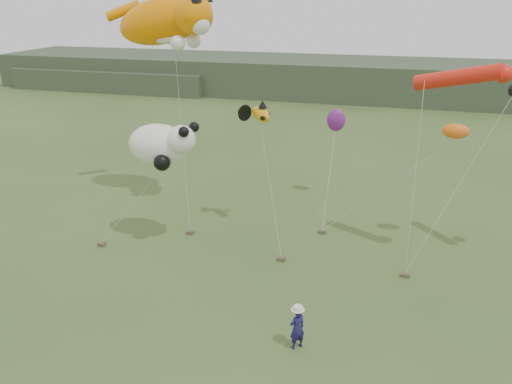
% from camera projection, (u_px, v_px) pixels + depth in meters
% --- Properties ---
extents(ground, '(120.00, 120.00, 0.00)m').
position_uv_depth(ground, '(262.00, 319.00, 18.14)').
color(ground, '#385123').
rests_on(ground, ground).
extents(headland, '(90.00, 13.00, 4.00)m').
position_uv_depth(headland, '(334.00, 78.00, 58.25)').
color(headland, '#2D3D28').
rests_on(headland, ground).
extents(festival_attendant, '(0.66, 0.65, 1.53)m').
position_uv_depth(festival_attendant, '(297.00, 328.00, 16.43)').
color(festival_attendant, '#1A1552').
rests_on(festival_attendant, ground).
extents(sandbag_anchors, '(14.09, 4.37, 0.17)m').
position_uv_depth(sandbag_anchors, '(257.00, 247.00, 23.15)').
color(sandbag_anchors, brown).
rests_on(sandbag_anchors, ground).
extents(cat_kite, '(6.69, 3.57, 3.33)m').
position_uv_depth(cat_kite, '(170.00, 20.00, 24.92)').
color(cat_kite, orange).
rests_on(cat_kite, ground).
extents(fish_kite, '(2.21, 1.43, 1.10)m').
position_uv_depth(fish_kite, '(254.00, 113.00, 23.44)').
color(fish_kite, '#E6A40C').
rests_on(fish_kite, ground).
extents(tube_kites, '(6.75, 3.31, 1.70)m').
position_uv_depth(tube_kites, '(498.00, 81.00, 19.59)').
color(tube_kites, black).
rests_on(tube_kites, ground).
extents(panda_kite, '(3.34, 2.16, 2.07)m').
position_uv_depth(panda_kite, '(162.00, 145.00, 22.25)').
color(panda_kite, white).
rests_on(panda_kite, ground).
extents(misc_kites, '(6.82, 5.11, 1.84)m').
position_uv_depth(misc_kites, '(374.00, 123.00, 25.47)').
color(misc_kites, orange).
rests_on(misc_kites, ground).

